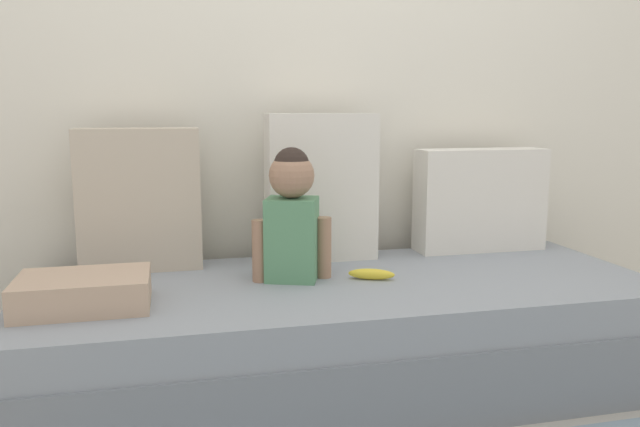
% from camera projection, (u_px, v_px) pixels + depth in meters
% --- Properties ---
extents(ground_plane, '(12.00, 12.00, 0.00)m').
position_uv_depth(ground_plane, '(343.00, 382.00, 2.34)').
color(ground_plane, '#B2ADA3').
extents(back_wall, '(5.51, 0.10, 2.36)m').
position_uv_depth(back_wall, '(309.00, 68.00, 2.70)').
color(back_wall, silver).
rests_on(back_wall, ground).
extents(couch, '(2.31, 0.90, 0.39)m').
position_uv_depth(couch, '(344.00, 332.00, 2.31)').
color(couch, gray).
rests_on(couch, ground).
extents(throw_pillow_left, '(0.46, 0.16, 0.54)m').
position_uv_depth(throw_pillow_left, '(140.00, 200.00, 2.40)').
color(throw_pillow_left, '#C1B29E').
rests_on(throw_pillow_left, couch).
extents(throw_pillow_center, '(0.45, 0.16, 0.60)m').
position_uv_depth(throw_pillow_center, '(321.00, 187.00, 2.56)').
color(throw_pillow_center, silver).
rests_on(throw_pillow_center, couch).
extents(throw_pillow_right, '(0.57, 0.16, 0.44)m').
position_uv_depth(throw_pillow_right, '(480.00, 200.00, 2.74)').
color(throw_pillow_right, silver).
rests_on(throw_pillow_right, couch).
extents(toddler, '(0.29, 0.21, 0.48)m').
position_uv_depth(toddler, '(292.00, 214.00, 2.25)').
color(toddler, '#568E66').
rests_on(toddler, couch).
extents(banana, '(0.17, 0.11, 0.04)m').
position_uv_depth(banana, '(371.00, 274.00, 2.28)').
color(banana, yellow).
rests_on(banana, couch).
extents(folded_blanket, '(0.40, 0.28, 0.10)m').
position_uv_depth(folded_blanket, '(84.00, 292.00, 1.96)').
color(folded_blanket, tan).
rests_on(folded_blanket, couch).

